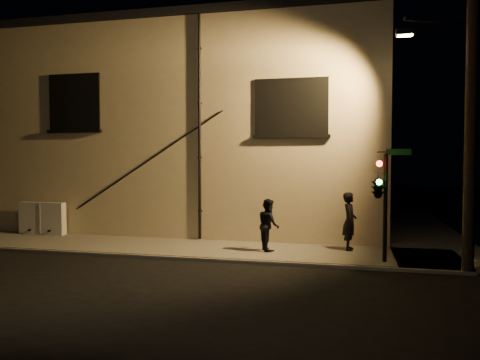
% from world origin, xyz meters
% --- Properties ---
extents(ground, '(90.00, 90.00, 0.00)m').
position_xyz_m(ground, '(0.00, 0.00, 0.00)').
color(ground, black).
extents(sidewalk, '(21.00, 16.00, 0.12)m').
position_xyz_m(sidewalk, '(1.22, 4.39, 0.06)').
color(sidewalk, '#64615A').
rests_on(sidewalk, ground).
extents(building, '(16.20, 12.23, 8.80)m').
position_xyz_m(building, '(-3.00, 8.99, 4.40)').
color(building, '#C3B18C').
rests_on(building, ground).
extents(utility_cabinet, '(1.95, 0.33, 1.28)m').
position_xyz_m(utility_cabinet, '(-8.35, 2.70, 0.76)').
color(utility_cabinet, silver).
rests_on(utility_cabinet, sidewalk).
extents(pedestrian_a, '(0.46, 0.70, 1.92)m').
position_xyz_m(pedestrian_a, '(3.65, 2.17, 1.08)').
color(pedestrian_a, black).
rests_on(pedestrian_a, sidewalk).
extents(pedestrian_b, '(0.92, 1.02, 1.71)m').
position_xyz_m(pedestrian_b, '(1.05, 1.48, 0.98)').
color(pedestrian_b, black).
rests_on(pedestrian_b, sidewalk).
extents(traffic_signal, '(1.21, 1.94, 3.31)m').
position_xyz_m(traffic_signal, '(4.46, 0.50, 2.34)').
color(traffic_signal, black).
rests_on(traffic_signal, sidewalk).
extents(streetlamp_pole, '(2.03, 1.40, 7.53)m').
position_xyz_m(streetlamp_pole, '(6.71, 0.12, 3.97)').
color(streetlamp_pole, black).
rests_on(streetlamp_pole, ground).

